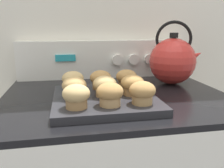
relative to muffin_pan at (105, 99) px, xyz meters
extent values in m
cube|color=silver|center=(0.05, 0.43, 0.26)|extent=(8.00, 0.05, 2.40)
cube|color=black|center=(0.05, 0.09, -0.02)|extent=(0.78, 0.62, 0.02)
cube|color=white|center=(0.05, 0.38, 0.07)|extent=(0.77, 0.05, 0.17)
cube|color=teal|center=(-0.12, 0.35, 0.09)|extent=(0.09, 0.01, 0.03)
cylinder|color=white|center=(0.11, 0.34, 0.07)|extent=(0.05, 0.02, 0.05)
cylinder|color=white|center=(0.19, 0.34, 0.07)|extent=(0.05, 0.02, 0.05)
cylinder|color=white|center=(0.26, 0.34, 0.07)|extent=(0.05, 0.02, 0.05)
cylinder|color=white|center=(0.34, 0.34, 0.07)|extent=(0.05, 0.02, 0.05)
cube|color=#28282D|center=(0.00, 0.00, 0.00)|extent=(0.32, 0.32, 0.02)
cylinder|color=#A37A4C|center=(-0.09, -0.09, 0.03)|extent=(0.06, 0.06, 0.03)
ellipsoid|color=tan|center=(-0.09, -0.09, 0.05)|extent=(0.07, 0.07, 0.05)
cylinder|color=tan|center=(0.00, -0.09, 0.03)|extent=(0.06, 0.06, 0.03)
ellipsoid|color=#B2844C|center=(0.00, -0.09, 0.05)|extent=(0.07, 0.07, 0.05)
cylinder|color=tan|center=(0.09, -0.09, 0.03)|extent=(0.06, 0.06, 0.03)
ellipsoid|color=#B2844C|center=(0.09, -0.09, 0.05)|extent=(0.07, 0.07, 0.05)
cylinder|color=tan|center=(-0.09, 0.00, 0.03)|extent=(0.06, 0.06, 0.03)
ellipsoid|color=tan|center=(-0.09, 0.00, 0.05)|extent=(0.07, 0.07, 0.05)
cylinder|color=tan|center=(0.00, 0.00, 0.03)|extent=(0.06, 0.06, 0.03)
ellipsoid|color=tan|center=(0.00, 0.00, 0.05)|extent=(0.07, 0.07, 0.05)
cylinder|color=#A37A4C|center=(0.09, 0.00, 0.03)|extent=(0.06, 0.06, 0.03)
ellipsoid|color=tan|center=(0.09, 0.00, 0.05)|extent=(0.07, 0.07, 0.05)
cylinder|color=tan|center=(-0.09, 0.09, 0.03)|extent=(0.06, 0.06, 0.03)
ellipsoid|color=tan|center=(-0.09, 0.09, 0.05)|extent=(0.07, 0.07, 0.05)
cylinder|color=olive|center=(0.00, 0.09, 0.03)|extent=(0.06, 0.06, 0.03)
ellipsoid|color=#B2844C|center=(0.00, 0.09, 0.05)|extent=(0.07, 0.07, 0.05)
cylinder|color=#A37A4C|center=(0.09, 0.09, 0.03)|extent=(0.06, 0.06, 0.03)
ellipsoid|color=#B2844C|center=(0.09, 0.09, 0.05)|extent=(0.07, 0.07, 0.05)
sphere|color=red|center=(0.31, 0.20, 0.08)|extent=(0.19, 0.19, 0.19)
cylinder|color=black|center=(0.31, 0.20, 0.19)|extent=(0.03, 0.03, 0.02)
cone|color=red|center=(0.39, 0.17, 0.11)|extent=(0.08, 0.06, 0.06)
torus|color=black|center=(0.31, 0.20, 0.17)|extent=(0.14, 0.06, 0.14)
camera|label=1|loc=(-0.11, -0.70, 0.23)|focal=38.00mm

